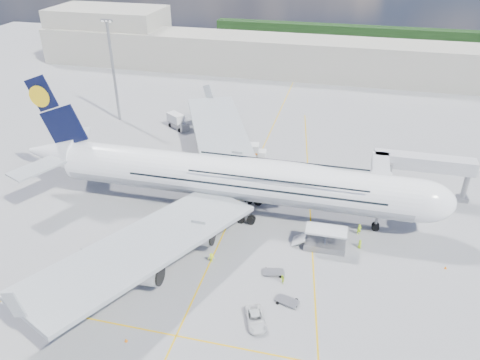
% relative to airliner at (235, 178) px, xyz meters
% --- Properties ---
extents(ground, '(300.00, 300.00, 0.00)m').
position_rel_airliner_xyz_m(ground, '(-0.26, -10.00, -6.87)').
color(ground, gray).
rests_on(ground, ground).
extents(taxi_line_main, '(0.25, 220.00, 0.01)m').
position_rel_airliner_xyz_m(taxi_line_main, '(-0.26, -10.00, -6.86)').
color(taxi_line_main, '#DBA70B').
rests_on(taxi_line_main, ground).
extents(taxi_line_cross, '(120.00, 0.25, 0.01)m').
position_rel_airliner_xyz_m(taxi_line_cross, '(-0.26, -30.00, -6.86)').
color(taxi_line_cross, '#DBA70B').
rests_on(taxi_line_cross, ground).
extents(taxi_line_diag, '(14.16, 99.06, 0.01)m').
position_rel_airliner_xyz_m(taxi_line_diag, '(13.74, -0.00, -6.86)').
color(taxi_line_diag, '#DBA70B').
rests_on(taxi_line_diag, ground).
extents(airliner, '(77.26, 79.15, 23.71)m').
position_rel_airliner_xyz_m(airliner, '(0.00, 0.00, 0.00)').
color(airliner, white).
rests_on(airliner, ground).
extents(jet_bridge, '(18.80, 12.10, 8.50)m').
position_rel_airliner_xyz_m(jet_bridge, '(29.55, 10.94, -0.02)').
color(jet_bridge, '#B7B7BC').
rests_on(jet_bridge, ground).
extents(cargo_loader, '(8.53, 3.20, 3.67)m').
position_rel_airliner_xyz_m(cargo_loader, '(16.56, -7.11, -5.62)').
color(cargo_loader, silver).
rests_on(cargo_loader, ground).
extents(light_mast, '(3.00, 0.70, 25.50)m').
position_rel_airliner_xyz_m(light_mast, '(-40.26, 35.00, 6.34)').
color(light_mast, gray).
rests_on(light_mast, ground).
extents(terminal, '(180.00, 16.00, 12.00)m').
position_rel_airliner_xyz_m(terminal, '(-0.26, 85.00, -0.87)').
color(terminal, '#B2AD9E').
rests_on(terminal, ground).
extents(hangar, '(40.00, 22.00, 18.00)m').
position_rel_airliner_xyz_m(hangar, '(-70.26, 90.00, 2.13)').
color(hangar, '#B2AD9E').
rests_on(hangar, ground).
extents(tree_line, '(160.00, 6.00, 8.00)m').
position_rel_airliner_xyz_m(tree_line, '(39.74, 130.00, -2.87)').
color(tree_line, '#193814').
rests_on(tree_line, ground).
extents(dolly_row_a, '(3.01, 1.88, 1.80)m').
position_rel_airliner_xyz_m(dolly_row_a, '(-17.43, -17.08, -5.90)').
color(dolly_row_a, gray).
rests_on(dolly_row_a, ground).
extents(dolly_row_b, '(3.69, 2.55, 0.49)m').
position_rel_airliner_xyz_m(dolly_row_b, '(-19.51, -16.71, -6.49)').
color(dolly_row_b, gray).
rests_on(dolly_row_b, ground).
extents(dolly_row_c, '(3.00, 2.24, 1.70)m').
position_rel_airliner_xyz_m(dolly_row_c, '(-7.24, -21.17, -5.95)').
color(dolly_row_c, gray).
rests_on(dolly_row_c, ground).
extents(dolly_back, '(2.90, 1.70, 0.41)m').
position_rel_airliner_xyz_m(dolly_back, '(-15.54, -9.72, -6.55)').
color(dolly_back, gray).
rests_on(dolly_back, ground).
extents(dolly_nose_far, '(3.47, 2.51, 0.46)m').
position_rel_airliner_xyz_m(dolly_nose_far, '(12.68, -20.78, -6.51)').
color(dolly_nose_far, gray).
rests_on(dolly_nose_far, ground).
extents(dolly_nose_near, '(3.36, 2.22, 0.45)m').
position_rel_airliner_xyz_m(dolly_nose_near, '(9.74, -15.30, -6.52)').
color(dolly_nose_near, gray).
rests_on(dolly_nose_near, ground).
extents(baggage_tug, '(2.83, 1.68, 1.66)m').
position_rel_airliner_xyz_m(baggage_tug, '(-13.92, -23.43, -6.13)').
color(baggage_tug, silver).
rests_on(baggage_tug, ground).
extents(catering_truck_inner, '(6.82, 3.22, 3.94)m').
position_rel_airliner_xyz_m(catering_truck_inner, '(-1.66, 20.15, -5.01)').
color(catering_truck_inner, gray).
rests_on(catering_truck_inner, ground).
extents(catering_truck_outer, '(7.00, 5.51, 3.85)m').
position_rel_airliner_xyz_m(catering_truck_outer, '(-23.11, 33.14, -5.08)').
color(catering_truck_outer, gray).
rests_on(catering_truck_outer, ground).
extents(service_van, '(3.96, 5.45, 1.38)m').
position_rel_airliner_xyz_m(service_van, '(9.18, -25.41, -6.18)').
color(service_van, silver).
rests_on(service_van, ground).
extents(crew_nose, '(0.85, 0.70, 2.01)m').
position_rel_airliner_xyz_m(crew_nose, '(22.05, -2.01, -5.86)').
color(crew_nose, '#C2FF1A').
rests_on(crew_nose, ground).
extents(crew_loader, '(0.85, 0.91, 1.50)m').
position_rel_airliner_xyz_m(crew_loader, '(11.41, -17.08, -6.12)').
color(crew_loader, '#C6ED18').
rests_on(crew_loader, ground).
extents(crew_wing, '(0.99, 1.17, 1.88)m').
position_rel_airliner_xyz_m(crew_wing, '(-13.35, -21.02, -5.93)').
color(crew_wing, '#D2E317').
rests_on(crew_wing, ground).
extents(crew_van, '(0.83, 0.90, 1.54)m').
position_rel_airliner_xyz_m(crew_van, '(22.23, -5.76, -6.10)').
color(crew_van, '#ADDE17').
rests_on(crew_van, ground).
extents(crew_tug, '(1.24, 0.98, 1.68)m').
position_rel_airliner_xyz_m(crew_tug, '(-0.05, -14.88, -6.03)').
color(crew_tug, '#D6F419').
rests_on(crew_tug, ground).
extents(cone_nose, '(0.41, 0.41, 0.52)m').
position_rel_airliner_xyz_m(cone_nose, '(35.16, -7.89, -6.62)').
color(cone_nose, orange).
rests_on(cone_nose, ground).
extents(cone_wing_left_inner, '(0.48, 0.48, 0.61)m').
position_rel_airliner_xyz_m(cone_wing_left_inner, '(-7.03, 17.17, -6.57)').
color(cone_wing_left_inner, orange).
rests_on(cone_wing_left_inner, ground).
extents(cone_wing_left_outer, '(0.45, 0.45, 0.58)m').
position_rel_airliner_xyz_m(cone_wing_left_outer, '(-14.42, 28.19, -6.59)').
color(cone_wing_left_outer, orange).
rests_on(cone_wing_left_outer, ground).
extents(cone_wing_right_inner, '(0.48, 0.48, 0.62)m').
position_rel_airliner_xyz_m(cone_wing_right_inner, '(-13.41, -20.16, -6.57)').
color(cone_wing_right_inner, orange).
rests_on(cone_wing_right_inner, ground).
extents(cone_wing_right_outer, '(0.42, 0.42, 0.53)m').
position_rel_airliner_xyz_m(cone_wing_right_outer, '(-6.11, -32.35, -6.61)').
color(cone_wing_right_outer, orange).
rests_on(cone_wing_right_outer, ground).
extents(cone_tail, '(0.44, 0.44, 0.57)m').
position_rel_airliner_xyz_m(cone_tail, '(-36.45, 6.97, -6.60)').
color(cone_tail, orange).
rests_on(cone_tail, ground).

